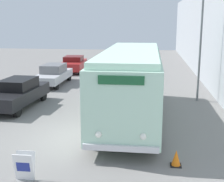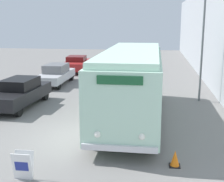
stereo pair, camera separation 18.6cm
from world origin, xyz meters
TOP-DOWN VIEW (x-y plane):
  - ground_plane at (0.00, 0.00)m, footprint 80.00×80.00m
  - building_wall_right at (6.97, 10.00)m, footprint 0.30×60.00m
  - vintage_bus at (1.99, 2.91)m, footprint 2.63×10.20m
  - sign_board at (-0.72, -3.50)m, footprint 0.59×0.32m
  - streetlamp at (5.67, 6.82)m, footprint 0.36×0.36m
  - parked_car_near at (-4.21, 4.13)m, footprint 1.99×4.81m
  - parked_car_mid at (-4.24, 10.46)m, footprint 1.71×4.76m
  - parked_car_far at (-4.22, 16.45)m, footprint 2.14×4.49m
  - traffic_cone at (3.79, -2.01)m, footprint 0.36×0.36m

SIDE VIEW (x-z plane):
  - ground_plane at x=0.00m, z-range 0.00..0.00m
  - traffic_cone at x=3.79m, z-range -0.01..0.53m
  - sign_board at x=-0.72m, z-range -0.01..0.84m
  - parked_car_far at x=-4.22m, z-range 0.02..1.47m
  - parked_car_mid at x=-4.24m, z-range 0.01..1.51m
  - parked_car_near at x=-4.21m, z-range 0.02..1.58m
  - vintage_bus at x=1.99m, z-range 0.20..3.50m
  - building_wall_right at x=6.97m, z-range 0.00..7.36m
  - streetlamp at x=5.67m, z-range 1.02..8.70m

